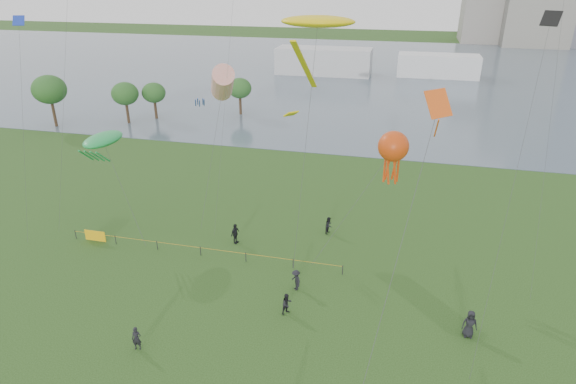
# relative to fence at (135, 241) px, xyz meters

# --- Properties ---
(lake) EXTENTS (400.00, 120.00, 0.08)m
(lake) POSITION_rel_fence_xyz_m (14.38, 87.20, -0.53)
(lake) COLOR slate
(lake) RESTS_ON ground_plane
(pavilion_left) EXTENTS (22.00, 8.00, 6.00)m
(pavilion_left) POSITION_rel_fence_xyz_m (2.38, 82.20, 2.45)
(pavilion_left) COLOR silver
(pavilion_left) RESTS_ON ground_plane
(pavilion_right) EXTENTS (18.00, 7.00, 5.00)m
(pavilion_right) POSITION_rel_fence_xyz_m (28.38, 85.20, 1.95)
(pavilion_right) COLOR silver
(pavilion_right) RESTS_ON ground_plane
(trees) EXTENTS (30.12, 17.92, 7.91)m
(trees) POSITION_rel_fence_xyz_m (-21.31, 34.69, 4.45)
(trees) COLOR #372719
(trees) RESTS_ON ground_plane
(fence) EXTENTS (24.07, 0.07, 1.05)m
(fence) POSITION_rel_fence_xyz_m (0.00, 0.00, 0.00)
(fence) COLOR black
(fence) RESTS_ON ground_plane
(spectator_a) EXTENTS (0.95, 0.98, 1.60)m
(spectator_a) POSITION_rel_fence_xyz_m (15.00, -5.65, 0.24)
(spectator_a) COLOR black
(spectator_a) RESTS_ON ground_plane
(spectator_b) EXTENTS (1.17, 1.23, 1.67)m
(spectator_b) POSITION_rel_fence_xyz_m (14.98, -2.78, 0.28)
(spectator_b) COLOR black
(spectator_b) RESTS_ON ground_plane
(spectator_c) EXTENTS (0.77, 1.18, 1.86)m
(spectator_c) POSITION_rel_fence_xyz_m (8.29, 2.66, 0.37)
(spectator_c) COLOR black
(spectator_c) RESTS_ON ground_plane
(spectator_d) EXTENTS (1.01, 0.71, 1.96)m
(spectator_d) POSITION_rel_fence_xyz_m (27.07, -5.10, 0.42)
(spectator_d) COLOR black
(spectator_d) RESTS_ON ground_plane
(spectator_f) EXTENTS (0.66, 0.51, 1.63)m
(spectator_f) POSITION_rel_fence_xyz_m (6.66, -11.29, 0.26)
(spectator_f) COLOR black
(spectator_f) RESTS_ON ground_plane
(spectator_g) EXTENTS (0.80, 0.92, 1.61)m
(spectator_g) POSITION_rel_fence_xyz_m (15.98, 6.36, 0.25)
(spectator_g) COLOR black
(spectator_g) RESTS_ON ground_plane
(kite_stingray) EXTENTS (5.29, 10.13, 19.06)m
(kite_stingray) POSITION_rel_fence_xyz_m (15.11, 2.86, 18.02)
(kite_stingray) COLOR #3F3F42
(kite_windsock) EXTENTS (4.35, 7.14, 14.69)m
(kite_windsock) POSITION_rel_fence_xyz_m (5.44, 8.88, 12.14)
(kite_windsock) COLOR #3F3F42
(kite_creature) EXTENTS (6.15, 5.60, 8.82)m
(kite_creature) POSITION_rel_fence_xyz_m (-3.98, 3.50, 7.78)
(kite_creature) COLOR #3F3F42
(kite_octopus) EXTENTS (6.77, 3.55, 11.03)m
(kite_octopus) POSITION_rel_fence_xyz_m (21.08, 3.19, 9.23)
(kite_octopus) COLOR #3F3F42
(kite_delta) EXTENTS (3.82, 10.66, 16.48)m
(kite_delta) POSITION_rel_fence_xyz_m (23.04, -8.02, 14.51)
(kite_delta) COLOR #3F3F42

